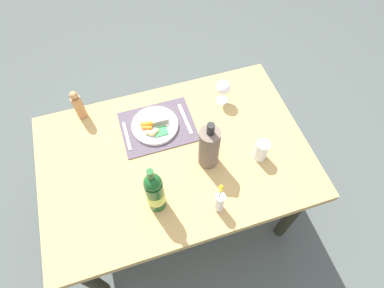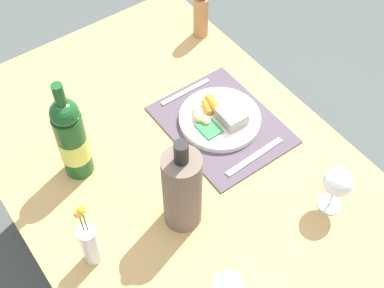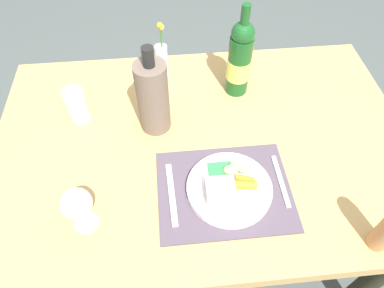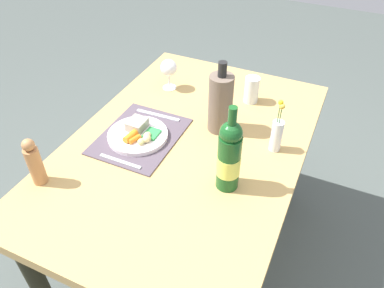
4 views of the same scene
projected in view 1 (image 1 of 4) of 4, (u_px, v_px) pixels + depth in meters
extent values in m
plane|color=#48504C|center=(179.00, 207.00, 2.27)|extent=(8.00, 8.00, 0.00)
cube|color=tan|center=(175.00, 157.00, 1.65)|extent=(1.36, 0.91, 0.05)
cylinder|color=black|center=(244.00, 117.00, 2.25)|extent=(0.07, 0.07, 0.70)
cylinder|color=black|center=(73.00, 162.00, 2.06)|extent=(0.07, 0.07, 0.70)
cylinder|color=black|center=(292.00, 213.00, 1.88)|extent=(0.07, 0.07, 0.70)
cylinder|color=black|center=(89.00, 280.00, 1.69)|extent=(0.07, 0.07, 0.70)
cube|color=#4E424D|center=(158.00, 126.00, 1.72)|extent=(0.39, 0.30, 0.01)
cylinder|color=white|center=(155.00, 125.00, 1.71)|extent=(0.25, 0.25, 0.02)
cube|color=#9C9786|center=(159.00, 118.00, 1.70)|extent=(0.08, 0.07, 0.04)
cylinder|color=orange|center=(148.00, 124.00, 1.68)|extent=(0.08, 0.04, 0.03)
cylinder|color=orange|center=(147.00, 128.00, 1.68)|extent=(0.06, 0.04, 0.02)
ellipsoid|color=#D7B27A|center=(156.00, 131.00, 1.66)|extent=(0.04, 0.03, 0.02)
ellipsoid|color=#D2BB75|center=(152.00, 133.00, 1.65)|extent=(0.04, 0.03, 0.03)
ellipsoid|color=#C4C070|center=(148.00, 133.00, 1.66)|extent=(0.03, 0.03, 0.02)
cube|color=green|center=(161.00, 131.00, 1.67)|extent=(0.07, 0.06, 0.01)
cube|color=silver|center=(185.00, 119.00, 1.74)|extent=(0.02, 0.21, 0.00)
cube|color=silver|center=(127.00, 136.00, 1.68)|extent=(0.01, 0.18, 0.00)
cylinder|color=white|center=(222.00, 100.00, 1.81)|extent=(0.07, 0.07, 0.00)
cylinder|color=white|center=(222.00, 96.00, 1.78)|extent=(0.01, 0.01, 0.07)
sphere|color=white|center=(223.00, 88.00, 1.72)|extent=(0.08, 0.08, 0.08)
cylinder|color=#174E1E|center=(156.00, 195.00, 1.40)|extent=(0.08, 0.08, 0.22)
sphere|color=#174E1E|center=(152.00, 182.00, 1.29)|extent=(0.08, 0.08, 0.08)
cylinder|color=#174E1E|center=(151.00, 177.00, 1.25)|extent=(0.03, 0.03, 0.09)
cylinder|color=#DDE45E|center=(156.00, 196.00, 1.41)|extent=(0.08, 0.08, 0.08)
cylinder|color=#B17949|center=(79.00, 107.00, 1.69)|extent=(0.05, 0.05, 0.15)
sphere|color=#B17949|center=(73.00, 95.00, 1.61)|extent=(0.04, 0.04, 0.04)
cylinder|color=silver|center=(261.00, 150.00, 1.57)|extent=(0.07, 0.07, 0.12)
cylinder|color=#ABE3D1|center=(261.00, 153.00, 1.59)|extent=(0.06, 0.06, 0.07)
cylinder|color=silver|center=(220.00, 202.00, 1.43)|extent=(0.05, 0.05, 0.13)
cylinder|color=#3F7233|center=(219.00, 197.00, 1.39)|extent=(0.00, 0.00, 0.22)
sphere|color=yellow|center=(221.00, 187.00, 1.30)|extent=(0.02, 0.02, 0.02)
cylinder|color=#3F7233|center=(219.00, 200.00, 1.39)|extent=(0.00, 0.00, 0.21)
sphere|color=yellow|center=(221.00, 190.00, 1.30)|extent=(0.02, 0.02, 0.02)
cylinder|color=#69594C|center=(209.00, 148.00, 1.51)|extent=(0.10, 0.10, 0.25)
cylinder|color=black|center=(211.00, 129.00, 1.37)|extent=(0.03, 0.03, 0.06)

